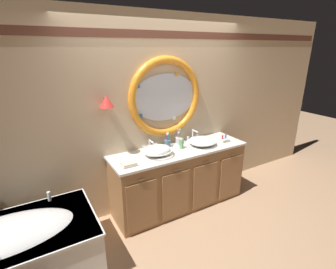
{
  "coord_description": "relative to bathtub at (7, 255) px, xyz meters",
  "views": [
    {
      "loc": [
        -1.6,
        -2.36,
        2.17
      ],
      "look_at": [
        -0.07,
        0.25,
        1.12
      ],
      "focal_mm": 26.94,
      "sensor_mm": 36.0,
      "label": 1
    }
  ],
  "objects": [
    {
      "name": "bathtub",
      "position": [
        0.0,
        0.0,
        0.0
      ],
      "size": [
        1.62,
        0.9,
        0.68
      ],
      "color": "white",
      "rests_on": "ground_plane"
    },
    {
      "name": "soap_dispenser",
      "position": [
        2.12,
        0.32,
        0.59
      ],
      "size": [
        0.06,
        0.06,
        0.15
      ],
      "color": "#6BAD66",
      "rests_on": "vanity_counter"
    },
    {
      "name": "back_wall_assembly",
      "position": [
        1.96,
        0.61,
        0.97
      ],
      "size": [
        6.4,
        0.26,
        2.6
      ],
      "color": "#D6B78E",
      "rests_on": "ground_plane"
    },
    {
      "name": "faucet_set_right",
      "position": [
        2.44,
        0.49,
        0.59
      ],
      "size": [
        0.21,
        0.15,
        0.17
      ],
      "color": "silver",
      "rests_on": "vanity_counter"
    },
    {
      "name": "ground_plane",
      "position": [
        1.96,
        0.03,
        -0.35
      ],
      "size": [
        14.0,
        14.0,
        0.0
      ],
      "primitive_type": "plane",
      "color": "tan"
    },
    {
      "name": "toothbrush_holder_right",
      "position": [
        2.18,
        0.48,
        0.57
      ],
      "size": [
        0.09,
        0.09,
        0.22
      ],
      "color": "silver",
      "rests_on": "vanity_counter"
    },
    {
      "name": "toiletry_basket",
      "position": [
        2.8,
        0.22,
        0.55
      ],
      "size": [
        0.13,
        0.12,
        0.11
      ],
      "color": "beige",
      "rests_on": "vanity_counter"
    },
    {
      "name": "vanity_counter",
      "position": [
        2.09,
        0.3,
        0.09
      ],
      "size": [
        1.92,
        0.6,
        0.87
      ],
      "color": "olive",
      "rests_on": "ground_plane"
    },
    {
      "name": "sink_basin_left",
      "position": [
        1.73,
        0.27,
        0.59
      ],
      "size": [
        0.38,
        0.38,
        0.13
      ],
      "color": "white",
      "rests_on": "vanity_counter"
    },
    {
      "name": "folded_hand_towel",
      "position": [
        1.3,
        0.18,
        0.54
      ],
      "size": [
        0.17,
        0.14,
        0.04
      ],
      "color": "beige",
      "rests_on": "vanity_counter"
    },
    {
      "name": "faucet_set_left",
      "position": [
        1.73,
        0.5,
        0.58
      ],
      "size": [
        0.24,
        0.15,
        0.14
      ],
      "color": "silver",
      "rests_on": "vanity_counter"
    },
    {
      "name": "toothbrush_holder_left",
      "position": [
        1.99,
        0.46,
        0.58
      ],
      "size": [
        0.09,
        0.09,
        0.21
      ],
      "color": "slate",
      "rests_on": "vanity_counter"
    },
    {
      "name": "sink_basin_right",
      "position": [
        2.44,
        0.27,
        0.58
      ],
      "size": [
        0.39,
        0.39,
        0.11
      ],
      "color": "white",
      "rests_on": "vanity_counter"
    }
  ]
}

